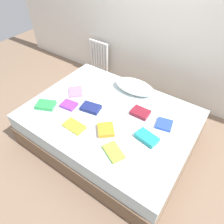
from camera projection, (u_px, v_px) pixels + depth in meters
The scene contains 15 objects.
ground_plane at pixel (110, 140), 2.78m from camera, with size 8.00×8.00×0.00m, color #7F6651.
back_wall at pixel (169, 4), 2.62m from camera, with size 6.00×0.10×2.80m, color silver.
bed at pixel (110, 127), 2.61m from camera, with size 2.00×1.50×0.50m.
radiator at pixel (99, 56), 3.67m from camera, with size 0.39×0.04×0.56m.
pillow at pixel (134, 86), 2.71m from camera, with size 0.56×0.30×0.14m, color white.
textbook_navy at pixel (91, 108), 2.46m from camera, with size 0.23×0.15×0.05m, color navy.
textbook_teal at pixel (147, 138), 2.13m from camera, with size 0.23×0.14×0.05m, color teal.
textbook_lime at pixel (114, 152), 2.01m from camera, with size 0.23×0.14×0.03m, color #8CC638.
textbook_yellow at pixel (74, 126), 2.25m from camera, with size 0.24×0.14×0.04m, color yellow.
textbook_pink at pixel (76, 92), 2.72m from camera, with size 0.22×0.18×0.02m, color pink.
textbook_green at pixel (46, 105), 2.50m from camera, with size 0.22×0.16×0.05m, color green.
textbook_orange at pixel (106, 130), 2.21m from camera, with size 0.19×0.17×0.05m, color orange.
textbook_maroon at pixel (140, 113), 2.40m from camera, with size 0.21×0.16×0.05m, color maroon.
textbook_purple at pixel (69, 105), 2.51m from camera, with size 0.18×0.15×0.04m, color purple.
textbook_blue at pixel (164, 124), 2.28m from camera, with size 0.17×0.18×0.03m, color #2847B7.
Camera 1 is at (1.03, -1.43, 2.18)m, focal length 32.58 mm.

